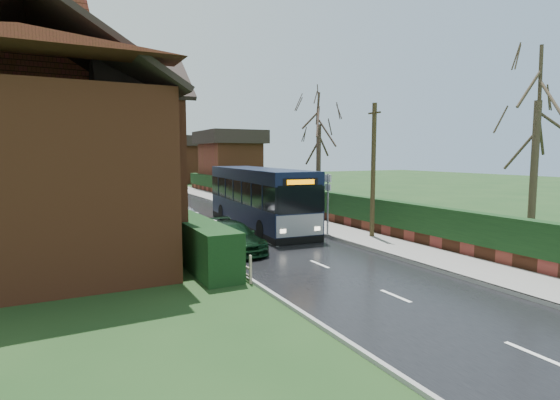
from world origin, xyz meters
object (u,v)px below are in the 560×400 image
bus (259,198)px  bus_stop_sign (328,195)px  telegraph_pole (373,171)px  car_green (232,237)px  car_silver (184,217)px  brick_house (44,145)px

bus → bus_stop_sign: bearing=-63.9°
bus_stop_sign → telegraph_pole: telegraph_pole is taller
car_green → car_silver: bearing=89.9°
telegraph_pole → car_silver: bearing=135.6°
car_silver → car_green: car_silver is taller
brick_house → car_silver: (6.34, 3.06, -3.75)m
car_silver → bus_stop_sign: size_ratio=1.20×
brick_house → car_silver: 7.98m
car_silver → bus_stop_sign: (5.59, -5.47, 1.39)m
bus → car_green: bearing=-120.8°
car_green → telegraph_pole: 7.34m
brick_house → car_green: brick_house is taller
bus_stop_sign → telegraph_pole: size_ratio=0.48×
bus → telegraph_pole: 6.72m
bus_stop_sign → telegraph_pole: 2.41m
car_green → bus_stop_sign: size_ratio=1.35×
car_green → bus_stop_sign: 5.50m
bus_stop_sign → telegraph_pole: (1.60, -1.37, 1.18)m
car_silver → bus_stop_sign: bearing=-42.5°
car_silver → telegraph_pole: (7.19, -6.83, 2.58)m
brick_house → car_silver: brick_house is taller
brick_house → bus: brick_house is taller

